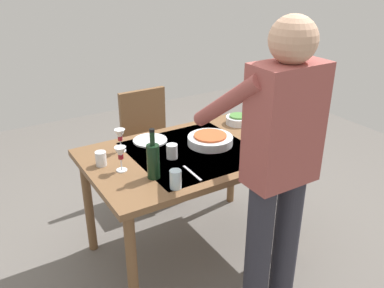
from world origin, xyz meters
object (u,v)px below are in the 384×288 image
chair_near (149,138)px  wine_glass_right (121,154)px  water_cup_far_left (172,151)px  serving_bowl_pasta (210,140)px  dining_table (192,163)px  person_server (278,164)px  dinner_plate_near (150,140)px  wine_bottle (153,160)px  water_cup_near_right (176,179)px  side_bowl_bread (254,146)px  side_bowl_salad (238,119)px  water_cup_near_left (101,159)px  wine_glass_left (120,136)px

chair_near → wine_glass_right: bearing=55.6°
chair_near → water_cup_far_left: 0.91m
wine_glass_right → serving_bowl_pasta: (-0.64, -0.04, -0.07)m
dining_table → chair_near: size_ratio=1.48×
person_server → dinner_plate_near: person_server is taller
dining_table → person_server: (-0.08, 0.70, 0.28)m
chair_near → wine_glass_right: (0.57, 0.83, 0.34)m
wine_bottle → water_cup_far_left: wine_bottle is taller
chair_near → water_cup_near_right: (0.39, 1.16, 0.29)m
wine_glass_right → dinner_plate_near: size_ratio=0.66×
person_server → water_cup_near_right: person_server is taller
dinner_plate_near → person_server: bearing=103.8°
side_bowl_bread → wine_glass_right: bearing=-13.4°
dining_table → side_bowl_bread: (-0.34, 0.21, 0.12)m
dining_table → wine_bottle: size_ratio=4.56×
dining_table → side_bowl_bread: size_ratio=8.43×
side_bowl_bread → side_bowl_salad: bearing=-115.0°
water_cup_far_left → person_server: bearing=109.1°
side_bowl_bread → wine_bottle: bearing=-2.2°
serving_bowl_pasta → dinner_plate_near: size_ratio=1.30×
chair_near → dinner_plate_near: chair_near is taller
chair_near → water_cup_far_left: size_ratio=10.12×
side_bowl_salad → side_bowl_bread: bearing=65.0°
dining_table → water_cup_near_right: (0.31, 0.34, 0.14)m
dining_table → wine_glass_right: wine_glass_right is taller
water_cup_near_right → serving_bowl_pasta: water_cup_near_right is taller
dinner_plate_near → side_bowl_bread: bearing=135.7°
wine_glass_right → dining_table: bearing=-178.8°
chair_near → water_cup_near_left: bearing=47.4°
wine_glass_left → side_bowl_salad: bearing=179.4°
wine_glass_left → side_bowl_bread: size_ratio=0.94×
water_cup_near_left → dinner_plate_near: size_ratio=0.38×
water_cup_near_left → serving_bowl_pasta: size_ratio=0.29×
wine_glass_left → side_bowl_salad: wine_glass_left is taller
chair_near → person_server: bearing=89.9°
wine_glass_left → wine_glass_right: size_ratio=1.00×
wine_glass_left → dinner_plate_near: size_ratio=0.66×
wine_bottle → dining_table: bearing=-153.6°
wine_glass_left → wine_glass_right: same height
wine_glass_right → side_bowl_salad: bearing=-167.1°
wine_glass_right → side_bowl_salad: wine_glass_right is taller
wine_bottle → wine_glass_left: size_ratio=1.96×
person_server → side_bowl_bread: size_ratio=10.56×
dining_table → wine_glass_left: 0.49m
chair_near → dining_table: bearing=84.4°
wine_bottle → water_cup_far_left: size_ratio=3.29×
side_bowl_bread → dinner_plate_near: bearing=-44.3°
water_cup_far_left → side_bowl_bread: water_cup_far_left is taller
dining_table → serving_bowl_pasta: 0.20m
side_bowl_salad → side_bowl_bread: same height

